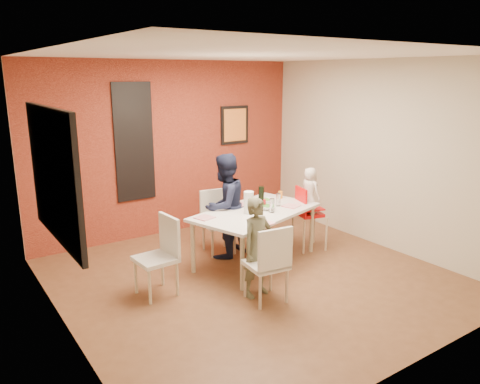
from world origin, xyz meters
TOP-DOWN VIEW (x-y plane):
  - ground at (0.00, 0.00)m, footprint 4.50×4.50m
  - ceiling at (0.00, 0.00)m, footprint 4.50×4.50m
  - wall_back at (0.00, 2.25)m, footprint 4.50×0.02m
  - wall_front at (0.00, -2.25)m, footprint 4.50×0.02m
  - wall_left at (-2.25, 0.00)m, footprint 0.02×4.50m
  - wall_right at (2.25, 0.00)m, footprint 0.02×4.50m
  - brick_accent_wall at (0.00, 2.23)m, footprint 4.50×0.02m
  - picture_window_frame at (-2.22, 0.20)m, footprint 0.05×1.70m
  - picture_window_pane at (-2.21, 0.20)m, footprint 0.02×1.55m
  - glassblock_strip at (-0.60, 2.21)m, footprint 0.55×0.03m
  - glassblock_surround at (-0.60, 2.21)m, footprint 0.60×0.03m
  - art_print_frame at (1.20, 2.21)m, footprint 0.54×0.03m
  - art_print_canvas at (1.20, 2.19)m, footprint 0.44×0.01m
  - dining_table at (0.33, 0.42)m, footprint 1.94×1.42m
  - chair_near at (-0.24, -0.63)m, footprint 0.46×0.46m
  - chair_far at (0.12, 1.07)m, footprint 0.47×0.47m
  - chair_left at (-1.11, 0.28)m, footprint 0.45×0.45m
  - high_chair at (1.24, 0.39)m, footprint 0.47×0.47m
  - child_near at (-0.23, -0.39)m, footprint 0.46×0.33m
  - child_far at (0.11, 0.83)m, footprint 0.84×0.74m
  - toddler at (1.26, 0.38)m, footprint 0.23×0.34m
  - plate_near_left at (0.08, -0.08)m, footprint 0.24×0.24m
  - plate_far_mid at (0.33, 0.76)m, footprint 0.21×0.21m
  - plate_near_right at (0.86, 0.31)m, footprint 0.26×0.26m
  - plate_far_left at (-0.40, 0.51)m, footprint 0.26×0.26m
  - salad_bowl_a at (0.49, 0.39)m, footprint 0.28×0.28m
  - salad_bowl_b at (0.67, 0.65)m, footprint 0.28×0.28m
  - wine_bottle at (0.49, 0.51)m, footprint 0.08×0.08m
  - wine_glass_a at (0.46, 0.23)m, footprint 0.07×0.07m
  - wine_glass_b at (0.72, 0.43)m, footprint 0.06×0.06m
  - paper_towel_roll at (0.18, 0.37)m, footprint 0.13×0.13m
  - condiment_red at (0.46, 0.39)m, footprint 0.04×0.04m
  - condiment_green at (0.41, 0.47)m, footprint 0.03×0.03m
  - condiment_brown at (0.34, 0.42)m, footprint 0.04×0.04m
  - sippy_cup at (1.01, 0.73)m, footprint 0.06×0.06m

SIDE VIEW (x-z plane):
  - ground at x=0.00m, z-range 0.00..0.00m
  - chair_far at x=0.12m, z-range 0.05..0.94m
  - chair_near at x=-0.24m, z-range 0.05..0.95m
  - chair_left at x=-1.11m, z-range 0.05..0.97m
  - high_chair at x=1.24m, z-range 0.09..1.02m
  - child_near at x=-0.23m, z-range 0.00..1.16m
  - dining_table at x=0.33m, z-range 0.30..1.02m
  - child_far at x=0.11m, z-range 0.00..1.45m
  - plate_far_mid at x=0.33m, z-range 0.72..0.73m
  - plate_near_right at x=0.86m, z-range 0.72..0.73m
  - plate_far_left at x=-0.40m, z-range 0.72..0.73m
  - plate_near_left at x=0.08m, z-range 0.72..0.73m
  - salad_bowl_a at x=0.49m, z-range 0.72..0.78m
  - salad_bowl_b at x=0.67m, z-range 0.72..0.78m
  - sippy_cup at x=1.01m, z-range 0.72..0.83m
  - condiment_green at x=0.41m, z-range 0.72..0.85m
  - condiment_red at x=0.46m, z-range 0.72..0.86m
  - condiment_brown at x=0.34m, z-range 0.72..0.86m
  - wine_glass_b at x=0.72m, z-range 0.72..0.90m
  - wine_glass_a at x=0.46m, z-range 0.72..0.91m
  - wine_bottle at x=0.49m, z-range 0.72..1.01m
  - paper_towel_roll at x=0.18m, z-range 0.72..1.01m
  - toddler at x=1.26m, z-range 0.55..1.21m
  - wall_back at x=0.00m, z-range 0.00..2.70m
  - wall_front at x=0.00m, z-range 0.00..2.70m
  - wall_left at x=-2.25m, z-range 0.00..2.70m
  - wall_right at x=2.25m, z-range 0.00..2.70m
  - brick_accent_wall at x=0.00m, z-range 0.00..2.70m
  - glassblock_strip at x=-0.60m, z-range 0.65..2.35m
  - glassblock_surround at x=-0.60m, z-range 0.62..2.38m
  - picture_window_frame at x=-2.22m, z-range 0.90..2.20m
  - picture_window_pane at x=-2.21m, z-range 0.98..2.12m
  - art_print_frame at x=1.20m, z-range 1.33..1.97m
  - art_print_canvas at x=1.20m, z-range 1.38..1.92m
  - ceiling at x=0.00m, z-range 2.69..2.71m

